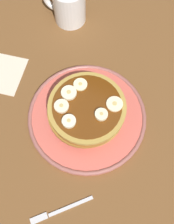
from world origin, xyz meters
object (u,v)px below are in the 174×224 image
(banana_slice_3, at_px, (69,93))
(banana_slice_5, at_px, (101,115))
(banana_slice_2, at_px, (80,85))
(banana_slice_4, at_px, (69,121))
(pancake_stack, at_px, (86,110))
(fork, at_px, (59,211))
(banana_slice_1, at_px, (115,104))
(napkin, at_px, (1,73))
(coffee_mug, at_px, (68,4))
(plate, at_px, (87,116))
(banana_slice_0, at_px, (62,106))

(banana_slice_3, relative_size, banana_slice_5, 1.23)
(banana_slice_2, height_order, banana_slice_4, banana_slice_4)
(pancake_stack, distance_m, fork, 0.21)
(banana_slice_1, bearing_deg, banana_slice_2, -9.10)
(napkin, distance_m, fork, 0.36)
(banana_slice_2, relative_size, coffee_mug, 0.25)
(banana_slice_1, distance_m, banana_slice_4, 0.10)
(coffee_mug, bearing_deg, banana_slice_5, 127.61)
(banana_slice_5, bearing_deg, pancake_stack, -12.52)
(banana_slice_1, xyz_separation_m, banana_slice_2, (0.08, -0.01, -0.00))
(banana_slice_4, xyz_separation_m, fork, (-0.05, 0.16, -0.07))
(plate, xyz_separation_m, banana_slice_5, (-0.04, 0.01, 0.06))
(banana_slice_0, bearing_deg, banana_slice_2, -102.79)
(fork, bearing_deg, banana_slice_4, -73.10)
(banana_slice_3, distance_m, banana_slice_4, 0.06)
(plate, distance_m, banana_slice_0, 0.08)
(banana_slice_3, distance_m, banana_slice_5, 0.08)
(banana_slice_5, relative_size, fork, 0.27)
(banana_slice_5, bearing_deg, banana_slice_1, -115.36)
(plate, relative_size, banana_slice_1, 7.79)
(coffee_mug, bearing_deg, banana_slice_0, 113.23)
(pancake_stack, xyz_separation_m, banana_slice_5, (-0.04, 0.01, 0.03))
(banana_slice_3, distance_m, napkin, 0.21)
(banana_slice_1, relative_size, napkin, 0.32)
(banana_slice_4, bearing_deg, plate, -111.10)
(banana_slice_5, distance_m, fork, 0.21)
(coffee_mug, distance_m, napkin, 0.25)
(plate, bearing_deg, fork, 98.26)
(banana_slice_2, relative_size, napkin, 0.27)
(banana_slice_4, relative_size, fork, 0.29)
(banana_slice_1, distance_m, napkin, 0.31)
(plate, distance_m, fork, 0.21)
(pancake_stack, height_order, banana_slice_4, banana_slice_4)
(coffee_mug, bearing_deg, plate, 123.23)
(plate, height_order, banana_slice_5, banana_slice_5)
(banana_slice_5, bearing_deg, napkin, -6.24)
(napkin, bearing_deg, fork, 140.13)
(plate, distance_m, banana_slice_2, 0.08)
(plate, bearing_deg, banana_slice_3, -12.35)
(banana_slice_4, distance_m, coffee_mug, 0.34)
(pancake_stack, height_order, fork, pancake_stack)
(banana_slice_4, distance_m, napkin, 0.25)
(plate, distance_m, banana_slice_3, 0.08)
(banana_slice_4, bearing_deg, fork, 106.90)
(banana_slice_0, bearing_deg, banana_slice_5, -169.20)
(banana_slice_1, xyz_separation_m, coffee_mug, (0.22, -0.23, -0.02))
(plate, xyz_separation_m, banana_slice_1, (-0.05, -0.03, 0.06))
(plate, height_order, banana_slice_0, banana_slice_0)
(plate, bearing_deg, banana_slice_5, 167.06)
(pancake_stack, relative_size, banana_slice_1, 5.02)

